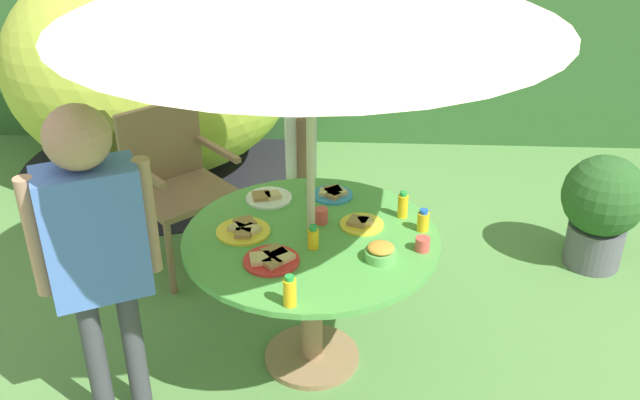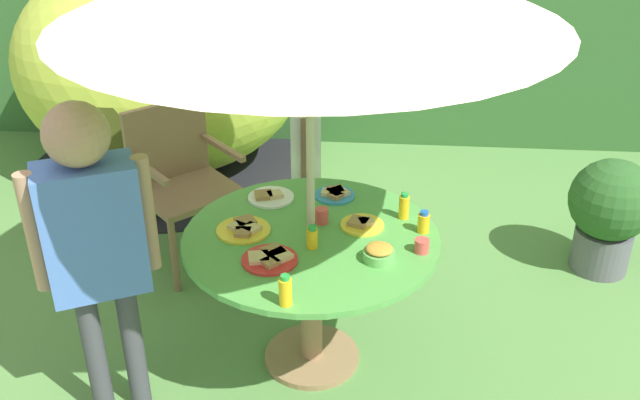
{
  "view_description": "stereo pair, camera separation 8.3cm",
  "coord_description": "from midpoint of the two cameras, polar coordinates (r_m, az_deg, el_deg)",
  "views": [
    {
      "loc": [
        0.18,
        -2.67,
        2.32
      ],
      "look_at": [
        0.04,
        0.03,
        0.87
      ],
      "focal_mm": 39.53,
      "sensor_mm": 36.0,
      "label": 1
    },
    {
      "loc": [
        0.26,
        -2.67,
        2.32
      ],
      "look_at": [
        0.04,
        0.03,
        0.87
      ],
      "focal_mm": 39.53,
      "sensor_mm": 36.0,
      "label": 2
    }
  ],
  "objects": [
    {
      "name": "ground_plane",
      "position": [
        3.55,
        0.03,
        -12.8
      ],
      "size": [
        10.0,
        10.0,
        0.02
      ],
      "primitive_type": "cube",
      "color": "#548442"
    },
    {
      "name": "hedge_backdrop",
      "position": [
        5.84,
        2.57,
        15.07
      ],
      "size": [
        9.0,
        0.7,
        1.99
      ],
      "primitive_type": "cube",
      "color": "#33602D",
      "rests_on": "ground_plane"
    },
    {
      "name": "garden_table",
      "position": [
        3.21,
        0.03,
        -5.18
      ],
      "size": [
        1.15,
        1.15,
        0.71
      ],
      "color": "#93704C",
      "rests_on": "ground_plane"
    },
    {
      "name": "wooden_chair",
      "position": [
        4.11,
        -10.68,
        2.03
      ],
      "size": [
        0.69,
        0.68,
        0.94
      ],
      "rotation": [
        0.0,
        0.0,
        0.76
      ],
      "color": "brown",
      "rests_on": "ground_plane"
    },
    {
      "name": "dome_tent",
      "position": [
        5.26,
        -12.27,
        10.63
      ],
      "size": [
        2.18,
        2.18,
        1.59
      ],
      "rotation": [
        0.0,
        0.0,
        0.04
      ],
      "color": "#B2C63F",
      "rests_on": "ground_plane"
    },
    {
      "name": "potted_plant",
      "position": [
        4.32,
        22.9,
        -0.78
      ],
      "size": [
        0.47,
        0.47,
        0.69
      ],
      "color": "#595960",
      "rests_on": "ground_plane"
    },
    {
      "name": "child_in_white_shirt",
      "position": [
        3.96,
        -0.6,
        4.5
      ],
      "size": [
        0.2,
        0.39,
        1.14
      ],
      "rotation": [
        0.0,
        0.0,
        -1.44
      ],
      "color": "#3F3F47",
      "rests_on": "ground_plane"
    },
    {
      "name": "child_in_blue_shirt",
      "position": [
        2.87,
        -17.11,
        -2.31
      ],
      "size": [
        0.45,
        0.35,
        1.45
      ],
      "rotation": [
        0.0,
        0.0,
        0.45
      ],
      "color": "#3F3F47",
      "rests_on": "ground_plane"
    },
    {
      "name": "snack_bowl",
      "position": [
        2.95,
        5.62,
        -4.32
      ],
      "size": [
        0.13,
        0.13,
        0.07
      ],
      "color": "#66B259",
      "rests_on": "garden_table"
    },
    {
      "name": "plate_near_left",
      "position": [
        2.95,
        -3.25,
        -4.72
      ],
      "size": [
        0.24,
        0.24,
        0.03
      ],
      "color": "red",
      "rests_on": "garden_table"
    },
    {
      "name": "plate_far_left",
      "position": [
        3.17,
        -5.43,
        -2.33
      ],
      "size": [
        0.24,
        0.24,
        0.03
      ],
      "color": "yellow",
      "rests_on": "garden_table"
    },
    {
      "name": "plate_far_right",
      "position": [
        3.43,
        -3.36,
        0.27
      ],
      "size": [
        0.22,
        0.22,
        0.03
      ],
      "color": "white",
      "rests_on": "garden_table"
    },
    {
      "name": "plate_mid_left",
      "position": [
        3.2,
        4.15,
        -1.96
      ],
      "size": [
        0.2,
        0.2,
        0.03
      ],
      "color": "yellow",
      "rests_on": "garden_table"
    },
    {
      "name": "plate_front_edge",
      "position": [
        3.45,
        1.9,
        0.51
      ],
      "size": [
        0.2,
        0.2,
        0.03
      ],
      "color": "#338CD8",
      "rests_on": "garden_table"
    },
    {
      "name": "juice_bottle_near_right",
      "position": [
        3.02,
        0.16,
        -3.07
      ],
      "size": [
        0.05,
        0.05,
        0.11
      ],
      "color": "yellow",
      "rests_on": "garden_table"
    },
    {
      "name": "juice_bottle_center_front",
      "position": [
        3.26,
        7.55,
        -0.53
      ],
      "size": [
        0.05,
        0.05,
        0.13
      ],
      "color": "yellow",
      "rests_on": "garden_table"
    },
    {
      "name": "juice_bottle_center_back",
      "position": [
        2.67,
        -1.92,
        -7.37
      ],
      "size": [
        0.05,
        0.05,
        0.13
      ],
      "color": "yellow",
      "rests_on": "garden_table"
    },
    {
      "name": "juice_bottle_mid_right",
      "position": [
        3.17,
        9.14,
        -1.8
      ],
      "size": [
        0.05,
        0.05,
        0.1
      ],
      "color": "yellow",
      "rests_on": "garden_table"
    },
    {
      "name": "cup_near",
      "position": [
        3.21,
        0.89,
        -1.28
      ],
      "size": [
        0.06,
        0.06,
        0.07
      ],
      "primitive_type": "cylinder",
      "color": "#E04C47",
      "rests_on": "garden_table"
    },
    {
      "name": "cup_far",
      "position": [
        3.03,
        9.02,
        -3.68
      ],
      "size": [
        0.06,
        0.06,
        0.06
      ],
      "primitive_type": "cylinder",
      "color": "#E04C47",
      "rests_on": "garden_table"
    }
  ]
}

